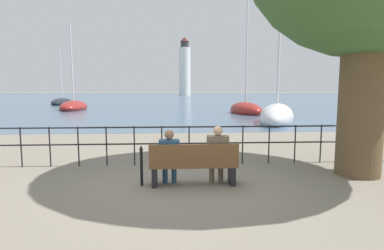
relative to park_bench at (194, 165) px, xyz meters
name	(u,v)px	position (x,y,z in m)	size (l,w,h in m)	color
ground_plane	(193,185)	(0.00, 0.06, -0.43)	(1000.00, 1000.00, 0.00)	gray
harbor_water	(174,95)	(0.00, 157.85, -0.43)	(600.00, 300.00, 0.01)	#47607A
park_bench	(194,165)	(0.00, 0.00, 0.00)	(1.83, 0.45, 0.90)	brown
seated_person_left	(169,155)	(-0.51, 0.08, 0.22)	(0.42, 0.35, 1.18)	navy
seated_person_right	(217,152)	(0.51, 0.08, 0.25)	(0.44, 0.35, 1.25)	brown
promenade_railing	(189,139)	(0.00, 1.81, 0.26)	(13.11, 0.04, 1.05)	black
closed_umbrella	(141,163)	(-1.09, 0.07, 0.05)	(0.09, 0.09, 0.86)	black
sailboat_0	(277,116)	(6.13, 12.43, -0.04)	(4.37, 6.77, 12.08)	silver
sailboat_2	(62,102)	(-16.83, 39.28, -0.14)	(3.62, 8.27, 8.33)	black
sailboat_3	(246,109)	(5.92, 19.86, -0.06)	(2.89, 5.52, 13.00)	maroon
sailboat_4	(74,107)	(-10.98, 26.40, -0.13)	(3.24, 6.60, 9.35)	maroon
harbor_lighthouse	(185,69)	(4.67, 126.82, 11.29)	(4.95, 4.95, 25.21)	white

